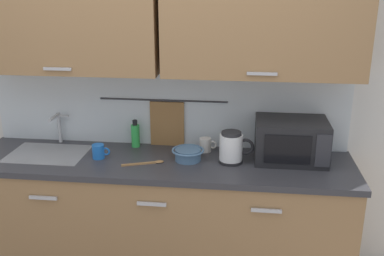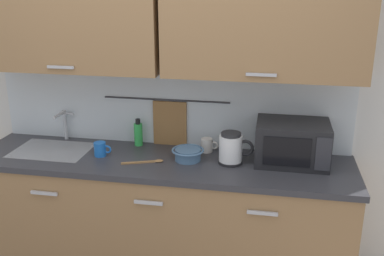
% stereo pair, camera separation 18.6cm
% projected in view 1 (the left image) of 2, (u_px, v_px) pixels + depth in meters
% --- Properties ---
extents(counter_unit, '(2.53, 0.64, 0.90)m').
position_uv_depth(counter_unit, '(160.00, 219.00, 3.09)').
color(counter_unit, '#997047').
rests_on(counter_unit, ground).
extents(back_wall_assembly, '(3.70, 0.41, 2.50)m').
position_uv_depth(back_wall_assembly, '(165.00, 60.00, 2.97)').
color(back_wall_assembly, silver).
rests_on(back_wall_assembly, ground).
extents(sink_faucet, '(0.09, 0.17, 0.22)m').
position_uv_depth(sink_faucet, '(58.00, 124.00, 3.21)').
color(sink_faucet, '#B2B5BA').
rests_on(sink_faucet, counter_unit).
extents(microwave, '(0.46, 0.35, 0.27)m').
position_uv_depth(microwave, '(291.00, 140.00, 2.91)').
color(microwave, black).
rests_on(microwave, counter_unit).
extents(electric_kettle, '(0.23, 0.16, 0.21)m').
position_uv_depth(electric_kettle, '(232.00, 148.00, 2.88)').
color(electric_kettle, black).
rests_on(electric_kettle, counter_unit).
extents(dish_soap_bottle, '(0.06, 0.06, 0.20)m').
position_uv_depth(dish_soap_bottle, '(135.00, 135.00, 3.16)').
color(dish_soap_bottle, green).
rests_on(dish_soap_bottle, counter_unit).
extents(mug_near_sink, '(0.12, 0.08, 0.09)m').
position_uv_depth(mug_near_sink, '(99.00, 151.00, 2.96)').
color(mug_near_sink, blue).
rests_on(mug_near_sink, counter_unit).
extents(mixing_bowl, '(0.21, 0.21, 0.08)m').
position_uv_depth(mixing_bowl, '(188.00, 154.00, 2.93)').
color(mixing_bowl, '#4C7093').
rests_on(mixing_bowl, counter_unit).
extents(mug_by_kettle, '(0.12, 0.08, 0.09)m').
position_uv_depth(mug_by_kettle, '(206.00, 145.00, 3.08)').
color(mug_by_kettle, silver).
rests_on(mug_by_kettle, counter_unit).
extents(wooden_spoon, '(0.27, 0.12, 0.01)m').
position_uv_depth(wooden_spoon, '(148.00, 163.00, 2.89)').
color(wooden_spoon, '#9E7042').
rests_on(wooden_spoon, counter_unit).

